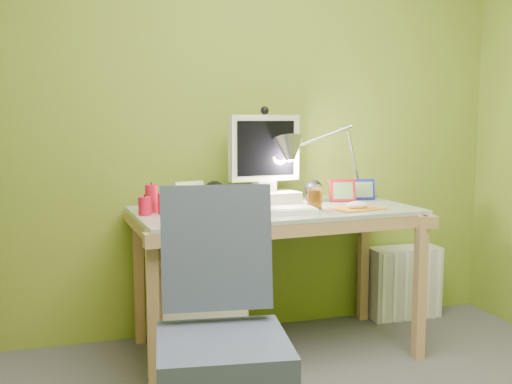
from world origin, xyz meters
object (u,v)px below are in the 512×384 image
object	(u,v)px
desk	(275,280)
radiator	(404,282)
monitor	(264,154)
desk_lamp	(344,146)
task_chair	(223,348)

from	to	relation	value
desk	radiator	world-z (taller)	desk
desk	monitor	xyz separation A→B (m)	(-0.00, 0.18, 0.63)
monitor	desk_lamp	distance (m)	0.45
task_chair	radiator	bearing A→B (deg)	48.90
desk	monitor	bearing A→B (deg)	85.38
desk	desk_lamp	distance (m)	0.82
desk	desk_lamp	world-z (taller)	desk_lamp
desk_lamp	task_chair	bearing A→B (deg)	-130.28
monitor	task_chair	distance (m)	1.37
desk	radiator	bearing A→B (deg)	12.13
desk	desk_lamp	bearing A→B (deg)	17.18
desk	radiator	distance (m)	0.95
monitor	radiator	bearing A→B (deg)	-1.72
desk_lamp	monitor	bearing A→B (deg)	179.33
task_chair	radiator	size ratio (longest dim) A/B	2.08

